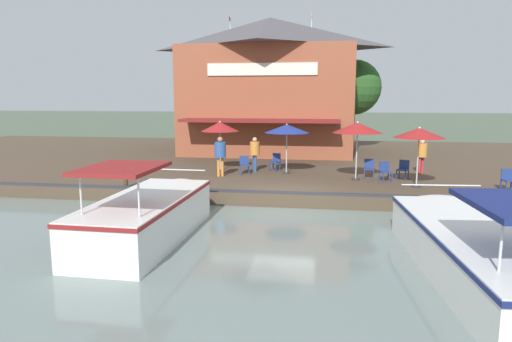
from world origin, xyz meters
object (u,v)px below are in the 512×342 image
Objects in this scene: cafe_chair_far_corner_seat at (369,167)px; cafe_chair_beside_entrance at (508,179)px; motorboat_mid_row at (155,211)px; mooring_post at (126,178)px; patio_umbrella_mid_patio_left at (287,129)px; patio_umbrella_back_row at (419,133)px; cafe_chair_back_row_seat at (275,161)px; patio_umbrella_by_entrance at (220,127)px; person_at_quay_edge at (422,152)px; waterfront_restaurant at (270,85)px; cafe_chair_under_first_umbrella at (403,168)px; cafe_chair_facing_river at (385,170)px; motorboat_second_along at (480,241)px; cafe_chair_mid_patio at (244,164)px; tree_upstream_bank at (352,89)px; tree_downstream_bank at (215,88)px; patio_umbrella_near_quay_edge at (357,128)px; person_near_entrance at (255,150)px; person_mid_patio at (220,151)px.

cafe_chair_far_corner_seat and cafe_chair_beside_entrance have the same top height.
mooring_post is (-4.18, -2.86, 0.20)m from motorboat_mid_row.
cafe_chair_far_corner_seat is (0.59, 3.80, -1.67)m from patio_umbrella_mid_patio_left.
patio_umbrella_back_row is 10.86m from motorboat_mid_row.
cafe_chair_back_row_seat is at bearing -110.54° from cafe_chair_beside_entrance.
patio_umbrella_by_entrance is at bearing -107.84° from patio_umbrella_back_row.
person_at_quay_edge is at bearing -144.98° from cafe_chair_beside_entrance.
patio_umbrella_back_row is 1.00× the size of patio_umbrella_by_entrance.
waterfront_restaurant reaches higher than cafe_chair_under_first_umbrella.
motorboat_mid_row is at bearing -46.89° from cafe_chair_facing_river.
cafe_chair_under_first_umbrella is at bearing -172.28° from patio_umbrella_back_row.
person_at_quay_edge is (-0.08, 6.98, 0.56)m from cafe_chair_back_row_seat.
patio_umbrella_back_row is 0.28× the size of motorboat_second_along.
cafe_chair_facing_river is 1.00× the size of cafe_chair_mid_patio.
tree_upstream_bank reaches higher than motorboat_mid_row.
tree_downstream_bank reaches higher than tree_upstream_bank.
mooring_post is at bearing -115.24° from motorboat_second_along.
patio_umbrella_back_row is at bearing 60.55° from patio_umbrella_near_quay_edge.
mooring_post is (1.87, -11.66, -1.82)m from patio_umbrella_back_row.
cafe_chair_under_first_umbrella is (9.50, 7.19, -3.93)m from waterfront_restaurant.
patio_umbrella_back_row is at bearing 124.49° from motorboat_mid_row.
cafe_chair_beside_entrance is 15.14m from tree_upstream_bank.
waterfront_restaurant is at bearing -167.79° from patio_umbrella_mid_patio_left.
tree_upstream_bank is at bearing -171.36° from patio_umbrella_back_row.
patio_umbrella_near_quay_edge is at bearing 81.04° from cafe_chair_mid_patio.
cafe_chair_mid_patio reaches higher than mooring_post.
cafe_chair_mid_patio is 1.08m from person_near_entrance.
patio_umbrella_mid_patio_left is at bearing -97.23° from cafe_chair_under_first_umbrella.
patio_umbrella_by_entrance reaches higher than cafe_chair_far_corner_seat.
cafe_chair_mid_patio is (-0.22, -5.77, 0.00)m from cafe_chair_far_corner_seat.
patio_umbrella_back_row is 1.47× the size of person_at_quay_edge.
waterfront_restaurant reaches higher than tree_upstream_bank.
person_at_quay_edge is (-0.95, 6.35, -1.10)m from patio_umbrella_mid_patio_left.
patio_umbrella_by_entrance is at bearing -86.38° from person_at_quay_edge.
tree_downstream_bank is (-15.95, -12.30, 2.11)m from patio_umbrella_back_row.
mooring_post is at bearing 2.07° from tree_downstream_bank.
patio_umbrella_mid_patio_left is at bearing -106.85° from cafe_chair_beside_entrance.
person_near_entrance is (8.36, 0.31, -3.36)m from waterfront_restaurant.
patio_umbrella_by_entrance is 5.78m from mooring_post.
waterfront_restaurant is 6.64× the size of person_near_entrance.
cafe_chair_back_row_seat is 0.51× the size of person_near_entrance.
patio_umbrella_by_entrance is at bearing -102.34° from cafe_chair_facing_river.
person_at_quay_edge is at bearing 46.42° from tree_downstream_bank.
tree_downstream_bank is (-21.99, -3.50, 4.13)m from motorboat_mid_row.
cafe_chair_far_corner_seat is at bearing -168.57° from motorboat_second_along.
cafe_chair_facing_river and cafe_chair_back_row_seat have the same top height.
tree_upstream_bank is (-11.61, -1.80, 3.69)m from cafe_chair_under_first_umbrella.
patio_umbrella_mid_patio_left is at bearing 125.48° from mooring_post.
cafe_chair_back_row_seat is at bearing 132.67° from person_mid_patio.
person_mid_patio is 0.21× the size of motorboat_second_along.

